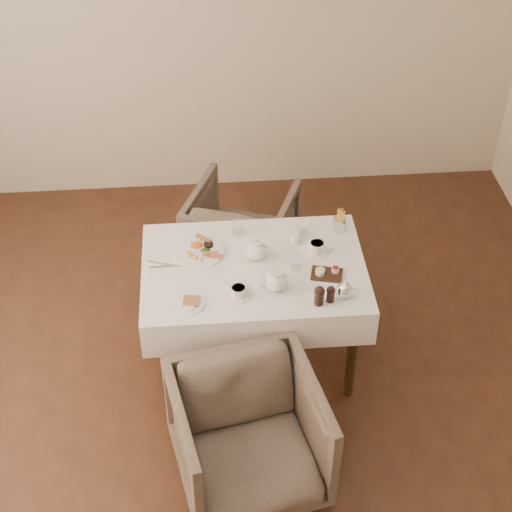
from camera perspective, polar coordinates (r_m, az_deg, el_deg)
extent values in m
plane|color=#321B10|center=(4.63, -0.84, -12.55)|extent=(5.00, 5.00, 0.00)
plane|color=#BDB198|center=(5.75, -2.80, 17.29)|extent=(4.50, 0.00, 4.50)
cube|color=black|center=(4.49, -0.16, -1.11)|extent=(1.20, 0.80, 0.04)
cube|color=white|center=(4.55, -0.16, -1.89)|extent=(1.28, 0.88, 0.23)
cylinder|color=black|center=(4.99, -6.65, -2.05)|extent=(0.06, 0.06, 0.70)
cylinder|color=black|center=(5.05, 5.66, -1.39)|extent=(0.06, 0.06, 0.70)
cylinder|color=black|center=(4.51, -6.72, -7.85)|extent=(0.06, 0.06, 0.70)
cylinder|color=black|center=(4.57, 7.00, -7.03)|extent=(0.06, 0.06, 0.70)
imported|color=#453B32|center=(4.17, -0.53, -12.99)|extent=(0.88, 0.89, 0.69)
imported|color=#453B32|center=(5.44, -1.05, 1.90)|extent=(0.88, 0.89, 0.63)
cylinder|color=white|center=(4.58, -4.19, 0.35)|extent=(0.30, 0.30, 0.01)
ellipsoid|color=#B25620|center=(4.60, -4.34, 0.87)|extent=(0.08, 0.07, 0.03)
cylinder|color=brown|center=(4.64, -3.83, 1.26)|extent=(0.10, 0.09, 0.03)
cylinder|color=black|center=(4.60, -3.47, 0.81)|extent=(0.06, 0.06, 0.02)
cube|color=#A63026|center=(4.53, -3.16, 0.09)|extent=(0.10, 0.05, 0.01)
ellipsoid|color=#264C19|center=(4.56, -3.72, 0.44)|extent=(0.06, 0.05, 0.02)
cylinder|color=white|center=(4.25, -4.87, -3.46)|extent=(0.17, 0.17, 0.01)
cube|color=brown|center=(4.25, -4.75, -3.27)|extent=(0.09, 0.09, 0.01)
cube|color=white|center=(4.24, -5.25, -3.61)|extent=(0.14, 0.13, 0.01)
cylinder|color=white|center=(4.62, 2.86, 1.38)|extent=(0.06, 0.06, 0.07)
cylinder|color=white|center=(4.28, -1.28, -2.89)|extent=(0.13, 0.13, 0.01)
cylinder|color=white|center=(4.26, -1.28, -2.58)|extent=(0.11, 0.11, 0.06)
cylinder|color=#AC864D|center=(4.25, -1.29, -2.32)|extent=(0.07, 0.07, 0.00)
cylinder|color=white|center=(4.58, 4.43, 0.35)|extent=(0.14, 0.14, 0.01)
cylinder|color=white|center=(4.56, 4.45, 0.68)|extent=(0.12, 0.12, 0.06)
cylinder|color=#AC864D|center=(4.54, 4.47, 0.95)|extent=(0.08, 0.08, 0.00)
cylinder|color=silver|center=(4.68, -1.35, 2.13)|extent=(0.07, 0.07, 0.09)
cylinder|color=silver|center=(4.44, 2.96, -0.37)|extent=(0.08, 0.08, 0.10)
cylinder|color=silver|center=(4.68, 3.42, 2.11)|extent=(0.09, 0.09, 0.09)
cube|color=black|center=(4.43, 5.17, -1.33)|extent=(0.20, 0.15, 0.02)
cylinder|color=white|center=(4.41, 4.69, -1.14)|extent=(0.05, 0.05, 0.03)
cylinder|color=maroon|center=(4.43, 5.79, -1.00)|extent=(0.04, 0.04, 0.03)
cylinder|color=silver|center=(4.73, 6.08, 2.32)|extent=(0.07, 0.07, 0.09)
cube|color=silver|center=(4.52, -6.85, -0.55)|extent=(0.17, 0.07, 0.00)
cube|color=silver|center=(4.50, -6.57, -0.77)|extent=(0.19, 0.02, 0.00)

